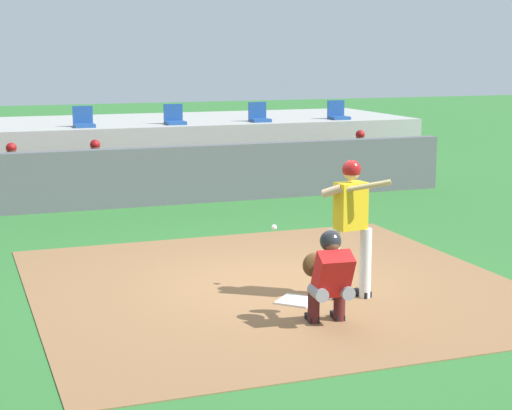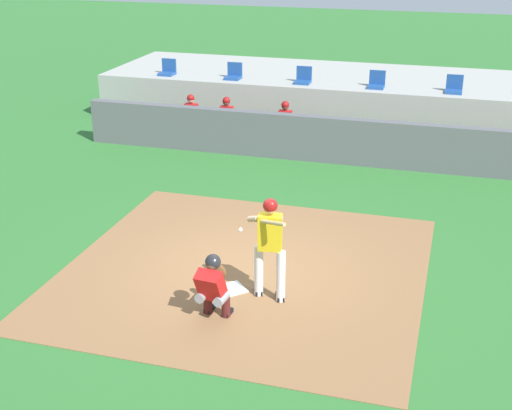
% 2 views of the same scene
% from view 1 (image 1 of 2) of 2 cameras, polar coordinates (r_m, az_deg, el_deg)
% --- Properties ---
extents(ground_plane, '(80.00, 80.00, 0.00)m').
position_cam_1_polar(ground_plane, '(11.44, 1.21, -5.53)').
color(ground_plane, '#2D6B2D').
extents(dirt_infield, '(6.40, 6.40, 0.01)m').
position_cam_1_polar(dirt_infield, '(11.44, 1.21, -5.50)').
color(dirt_infield, olive).
rests_on(dirt_infield, ground).
extents(home_plate, '(0.62, 0.62, 0.02)m').
position_cam_1_polar(home_plate, '(10.72, 2.77, -6.51)').
color(home_plate, white).
rests_on(home_plate, dirt_infield).
extents(batter_at_plate, '(0.77, 0.68, 1.80)m').
position_cam_1_polar(batter_at_plate, '(10.68, 6.40, -1.03)').
color(batter_at_plate, silver).
rests_on(batter_at_plate, ground).
extents(catcher_crouched, '(0.51, 1.99, 1.13)m').
position_cam_1_polar(catcher_crouched, '(9.75, 4.99, -4.70)').
color(catcher_crouched, gray).
rests_on(catcher_crouched, ground).
extents(dugout_wall, '(13.00, 0.30, 1.20)m').
position_cam_1_polar(dugout_wall, '(17.40, -6.57, 1.97)').
color(dugout_wall, '#59595E').
rests_on(dugout_wall, ground).
extents(dugout_bench, '(11.80, 0.44, 0.45)m').
position_cam_1_polar(dugout_bench, '(18.42, -7.28, 1.25)').
color(dugout_bench, olive).
rests_on(dugout_bench, ground).
extents(dugout_player_1, '(0.49, 0.70, 1.30)m').
position_cam_1_polar(dugout_player_1, '(17.80, -16.19, 2.06)').
color(dugout_player_1, '#939399').
rests_on(dugout_player_1, ground).
extents(dugout_player_2, '(0.49, 0.70, 1.30)m').
position_cam_1_polar(dugout_player_2, '(17.99, -10.76, 2.38)').
color(dugout_player_2, '#939399').
rests_on(dugout_player_2, ground).
extents(dugout_player_3, '(0.49, 0.70, 1.30)m').
position_cam_1_polar(dugout_player_3, '(19.95, 7.23, 3.26)').
color(dugout_player_3, '#939399').
rests_on(dugout_player_3, ground).
extents(stands_platform, '(15.00, 4.40, 1.40)m').
position_cam_1_polar(stands_platform, '(21.66, -9.32, 3.84)').
color(stands_platform, '#9E9E99').
rests_on(stands_platform, ground).
extents(stadium_seat_2, '(0.46, 0.46, 0.48)m').
position_cam_1_polar(stadium_seat_2, '(19.90, -11.64, 5.61)').
color(stadium_seat_2, '#1E478C').
rests_on(stadium_seat_2, stands_platform).
extents(stadium_seat_3, '(0.46, 0.46, 0.48)m').
position_cam_1_polar(stadium_seat_3, '(20.33, -5.57, 5.87)').
color(stadium_seat_3, '#1E478C').
rests_on(stadium_seat_3, stands_platform).
extents(stadium_seat_4, '(0.46, 0.46, 0.48)m').
position_cam_1_polar(stadium_seat_4, '(20.98, 0.20, 6.06)').
color(stadium_seat_4, '#1E478C').
rests_on(stadium_seat_4, stands_platform).
extents(stadium_seat_5, '(0.46, 0.46, 0.48)m').
position_cam_1_polar(stadium_seat_5, '(21.82, 5.58, 6.18)').
color(stadium_seat_5, '#1E478C').
rests_on(stadium_seat_5, stands_platform).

